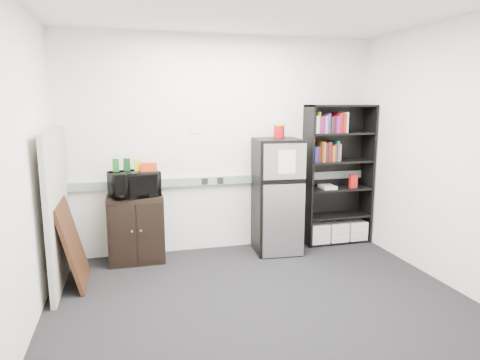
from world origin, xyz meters
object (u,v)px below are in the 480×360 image
(refrigerator, at_px, (276,196))
(cubicle_partition, at_px, (57,208))
(microwave, at_px, (134,184))
(cabinet, at_px, (136,229))
(bookshelf, at_px, (338,176))

(refrigerator, bearing_deg, cubicle_partition, -167.67)
(microwave, xyz_separation_m, refrigerator, (1.73, -0.06, -0.23))
(cabinet, bearing_deg, refrigerator, -2.65)
(cubicle_partition, height_order, cabinet, cubicle_partition)
(cubicle_partition, height_order, refrigerator, cubicle_partition)
(cubicle_partition, distance_m, cabinet, 0.98)
(bookshelf, bearing_deg, cubicle_partition, -171.94)
(cubicle_partition, relative_size, refrigerator, 1.12)
(cubicle_partition, bearing_deg, microwave, 27.39)
(cabinet, height_order, microwave, microwave)
(microwave, bearing_deg, bookshelf, -15.32)
(cubicle_partition, xyz_separation_m, refrigerator, (2.51, 0.34, -0.09))
(cabinet, bearing_deg, bookshelf, 1.39)
(cabinet, height_order, refrigerator, refrigerator)
(microwave, relative_size, refrigerator, 0.37)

